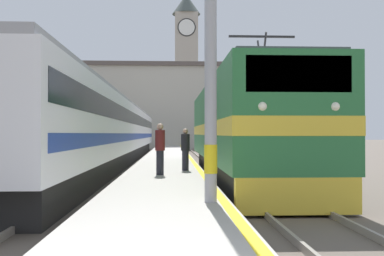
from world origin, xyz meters
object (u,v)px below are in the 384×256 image
Objects in this scene: person_on_platform at (185,149)px; clock_tower at (186,65)px; second_waiting_passenger at (160,148)px; locomotive_train at (242,130)px; passenger_train at (114,131)px.

clock_tower is at bearing 88.07° from person_on_platform.
locomotive_train is at bearing 31.62° from second_waiting_passenger.
clock_tower is (5.79, 38.05, 9.99)m from passenger_train.
locomotive_train is 9.03× the size of second_waiting_passenger.
locomotive_train is at bearing 2.88° from person_on_platform.
passenger_train is 23.38× the size of second_waiting_passenger.
locomotive_train is 12.53m from passenger_train.
clock_tower is at bearing 81.35° from passenger_train.
person_on_platform is 50.14m from clock_tower.
person_on_platform is at bearing 62.91° from second_waiting_passenger.
passenger_train is at bearing -98.65° from clock_tower.
passenger_train is 1.84× the size of clock_tower.
clock_tower is at bearing 87.09° from second_waiting_passenger.
passenger_train is at bearing 104.12° from second_waiting_passenger.
passenger_train is 25.61× the size of person_on_platform.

